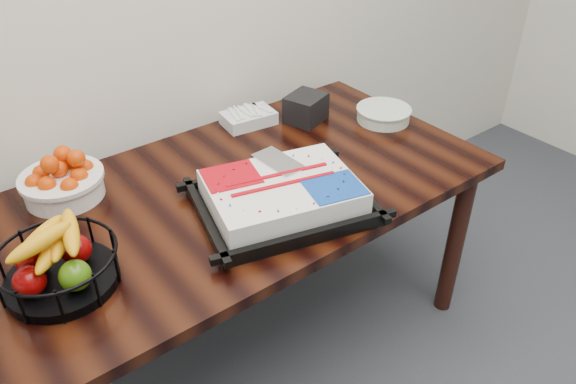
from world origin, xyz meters
TOP-DOWN VIEW (x-y plane):
  - table at (0.00, 2.00)m, footprint 1.80×0.90m
  - cake_tray at (0.08, 1.81)m, footprint 0.60×0.52m
  - tangerine_bowl at (-0.44, 2.29)m, footprint 0.27×0.27m
  - fruit_basket at (-0.59, 1.89)m, footprint 0.31×0.31m
  - plate_stack at (0.77, 2.04)m, footprint 0.22×0.22m
  - fork_bag at (0.32, 2.35)m, footprint 0.22×0.16m
  - napkin_box at (0.53, 2.24)m, footprint 0.19×0.17m

SIDE VIEW (x-z plane):
  - table at x=0.00m, z-range 0.29..1.04m
  - plate_stack at x=0.77m, z-range 0.75..0.80m
  - fork_bag at x=0.32m, z-range 0.75..0.81m
  - cake_tray at x=0.08m, z-range 0.75..0.85m
  - napkin_box at x=0.53m, z-range 0.75..0.86m
  - fruit_basket at x=-0.59m, z-range 0.74..0.90m
  - tangerine_bowl at x=-0.44m, z-range 0.74..0.91m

